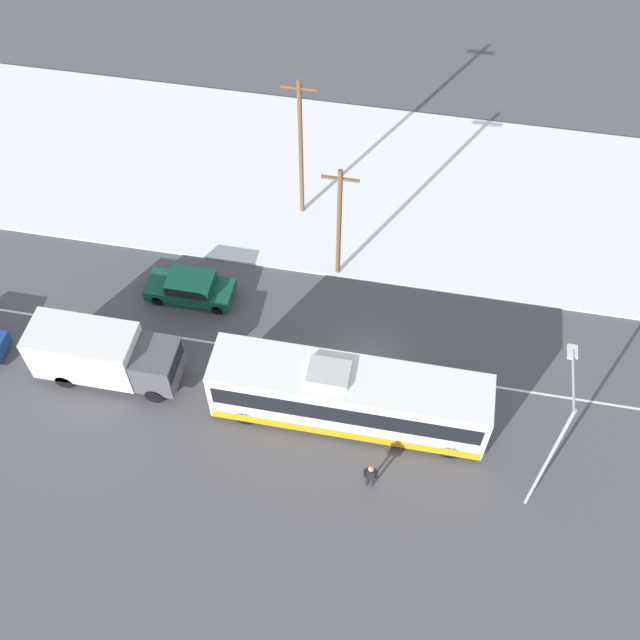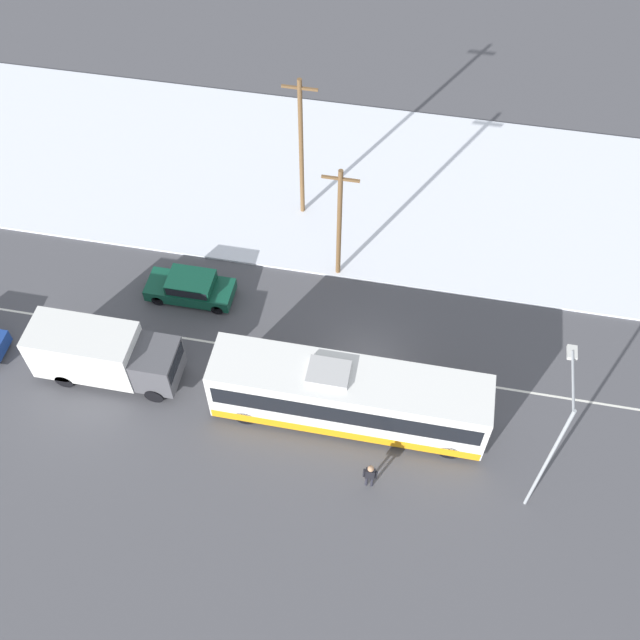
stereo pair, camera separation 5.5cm
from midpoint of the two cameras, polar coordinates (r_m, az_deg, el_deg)
The scene contains 10 objects.
ground_plane at distance 36.20m, azimuth 3.43°, elevation -3.56°, with size 120.00×120.00×0.00m, color #4C4C51.
snow_lot at distance 44.25m, azimuth 5.87°, elevation 9.89°, with size 80.00×14.33×0.12m.
lane_marking_center at distance 36.20m, azimuth 3.43°, elevation -3.56°, with size 60.00×0.12×0.00m.
city_bus at distance 33.22m, azimuth 2.16°, elevation -5.85°, with size 12.24×2.57×3.58m.
box_truck at distance 35.96m, azimuth -16.30°, elevation -2.49°, with size 6.83×2.30×3.04m.
sedan_car at distance 38.62m, azimuth -9.88°, elevation 2.51°, with size 4.43×1.80×1.47m.
pedestrian_at_stop at distance 32.29m, azimuth 3.83°, elevation -11.64°, with size 0.62×0.27×1.71m.
streetlamp at distance 29.95m, azimuth 17.37°, elevation -8.38°, with size 0.36×2.99×7.83m.
utility_pole_roadside at distance 36.93m, azimuth 1.42°, elevation 7.40°, with size 1.80×0.24×7.15m.
utility_pole_snowlot at distance 39.70m, azimuth -1.52°, elevation 12.93°, with size 1.80×0.24×8.77m.
Camera 1 is at (1.49, -19.89, 30.21)m, focal length 42.00 mm.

